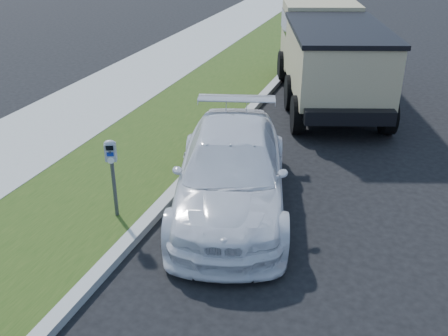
% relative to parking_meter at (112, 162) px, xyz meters
% --- Properties ---
extents(ground, '(120.00, 120.00, 0.00)m').
position_rel_parking_meter_xyz_m(ground, '(3.17, -0.13, -1.22)').
color(ground, black).
rests_on(ground, ground).
extents(streetside, '(6.12, 50.00, 0.15)m').
position_rel_parking_meter_xyz_m(streetside, '(-2.39, 1.87, -1.15)').
color(streetside, gray).
rests_on(streetside, ground).
extents(parking_meter, '(0.24, 0.21, 1.49)m').
position_rel_parking_meter_xyz_m(parking_meter, '(0.00, 0.00, 0.00)').
color(parking_meter, '#3F4247').
rests_on(parking_meter, ground).
extents(white_wagon, '(3.44, 5.45, 1.47)m').
position_rel_parking_meter_xyz_m(white_wagon, '(1.77, 1.33, -0.48)').
color(white_wagon, white).
rests_on(white_wagon, ground).
extents(dump_truck, '(4.33, 6.80, 2.51)m').
position_rel_parking_meter_xyz_m(dump_truck, '(2.35, 8.10, 0.19)').
color(dump_truck, black).
rests_on(dump_truck, ground).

